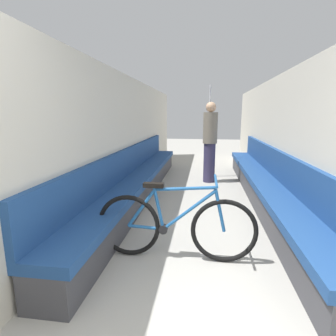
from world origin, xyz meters
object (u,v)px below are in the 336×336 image
object	(u,v)px
bench_seat_row_left	(138,181)
bench_seat_row_right	(265,186)
passenger_standing	(210,142)
bicycle	(175,226)
grab_pole_near	(209,134)

from	to	relation	value
bench_seat_row_left	bench_seat_row_right	distance (m)	2.15
bench_seat_row_left	passenger_standing	xyz separation A→B (m)	(1.25, 1.26, 0.59)
bicycle	passenger_standing	bearing A→B (deg)	88.93
grab_pole_near	passenger_standing	bearing A→B (deg)	-88.02
passenger_standing	bench_seat_row_right	bearing A→B (deg)	-98.42
bicycle	passenger_standing	distance (m)	3.25
bicycle	passenger_standing	world-z (taller)	passenger_standing
bench_seat_row_left	bicycle	bearing A→B (deg)	-65.73
bicycle	passenger_standing	xyz separation A→B (m)	(0.38, 3.19, 0.53)
bench_seat_row_left	passenger_standing	size ratio (longest dim) A/B	3.40
bench_seat_row_left	bench_seat_row_right	world-z (taller)	same
bench_seat_row_left	bench_seat_row_right	size ratio (longest dim) A/B	1.00
bench_seat_row_left	passenger_standing	bearing A→B (deg)	45.30
bench_seat_row_left	bench_seat_row_right	bearing A→B (deg)	0.00
bicycle	passenger_standing	size ratio (longest dim) A/B	0.95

